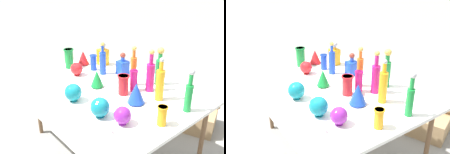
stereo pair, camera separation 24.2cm
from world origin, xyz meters
TOP-DOWN VIEW (x-y plane):
  - ground_plane at (0.00, 0.00)m, footprint 40.00×40.00m
  - display_table at (0.00, -0.04)m, footprint 1.75×1.14m
  - tall_bottle_0 at (0.75, 0.16)m, footprint 0.06×0.06m
  - tall_bottle_1 at (0.27, 0.38)m, footprint 0.08×0.08m
  - tall_bottle_2 at (0.11, 0.18)m, footprint 0.06×0.06m
  - tall_bottle_3 at (0.30, 0.21)m, footprint 0.08×0.08m
  - tall_bottle_4 at (0.47, 0.14)m, footprint 0.07×0.07m
  - tall_bottle_5 at (-0.30, 0.13)m, footprint 0.07×0.07m
  - square_decanter_0 at (-0.52, 0.31)m, footprint 0.11×0.11m
  - square_decanter_1 at (-0.16, 0.29)m, footprint 0.12×0.12m
  - slender_vase_0 at (0.20, 0.09)m, footprint 0.08×0.08m
  - slender_vase_1 at (0.19, -0.03)m, footprint 0.11×0.11m
  - slender_vase_2 at (-0.46, 0.12)m, footprint 0.08×0.08m
  - slender_vase_3 at (0.74, -0.15)m, footprint 0.08×0.08m
  - slender_vase_4 at (-0.70, -0.05)m, footprint 0.12×0.12m
  - fluted_vase_0 at (0.39, -0.06)m, footprint 0.15×0.15m
  - fluted_vase_1 at (-0.08, -0.12)m, footprint 0.13×0.13m
  - fluted_vase_2 at (-0.68, 0.13)m, footprint 0.14×0.14m
  - round_bowl_0 at (0.35, -0.42)m, footprint 0.15×0.15m
  - round_bowl_1 at (-0.00, -0.45)m, footprint 0.15×0.15m
  - round_bowl_2 at (0.54, -0.36)m, footprint 0.13×0.13m
  - round_bowl_3 at (-0.46, -0.11)m, footprint 0.13×0.13m
  - price_tag_left at (0.56, -0.50)m, footprint 0.05×0.02m
  - price_tag_center at (-0.49, -0.50)m, footprint 0.05×0.02m
  - price_tag_right at (-0.02, -0.48)m, footprint 0.06×0.02m
  - cardboard_box_behind_left at (0.35, 1.04)m, footprint 0.62×0.57m
  - cardboard_box_behind_right at (-0.35, 1.01)m, footprint 0.48×0.44m

SIDE VIEW (x-z plane):
  - ground_plane at x=0.00m, z-range 0.00..0.00m
  - cardboard_box_behind_left at x=0.35m, z-range -0.04..0.29m
  - cardboard_box_behind_right at x=-0.35m, z-range -0.04..0.37m
  - display_table at x=0.00m, z-range 0.32..1.08m
  - price_tag_right at x=-0.02m, z-range 0.76..0.80m
  - price_tag_center at x=-0.49m, z-range 0.76..0.80m
  - price_tag_left at x=0.56m, z-range 0.76..0.80m
  - round_bowl_2 at x=0.54m, z-range 0.76..0.90m
  - round_bowl_3 at x=-0.46m, z-range 0.76..0.91m
  - round_bowl_1 at x=0.00m, z-range 0.76..0.92m
  - round_bowl_0 at x=0.35m, z-range 0.76..0.92m
  - slender_vase_3 at x=0.74m, z-range 0.77..0.92m
  - fluted_vase_2 at x=-0.68m, z-range 0.76..0.93m
  - fluted_vase_1 at x=-0.08m, z-range 0.76..0.94m
  - square_decanter_1 at x=-0.16m, z-range 0.73..0.98m
  - slender_vase_2 at x=-0.46m, z-range 0.77..0.94m
  - fluted_vase_0 at x=0.39m, z-range 0.76..0.95m
  - slender_vase_1 at x=0.19m, z-range 0.77..0.95m
  - slender_vase_0 at x=0.20m, z-range 0.77..0.97m
  - slender_vase_4 at x=-0.70m, z-range 0.77..0.99m
  - square_decanter_0 at x=-0.52m, z-range 0.74..1.02m
  - tall_bottle_5 at x=-0.30m, z-range 0.73..1.09m
  - tall_bottle_0 at x=0.75m, z-range 0.73..1.10m
  - tall_bottle_4 at x=0.47m, z-range 0.72..1.12m
  - tall_bottle_3 at x=0.30m, z-range 0.72..1.13m
  - tall_bottle_2 at x=0.11m, z-range 0.73..1.13m
  - tall_bottle_1 at x=0.27m, z-range 0.74..1.13m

